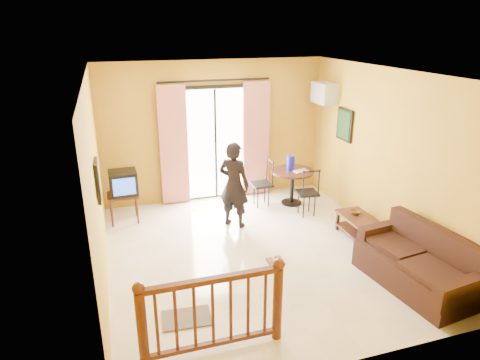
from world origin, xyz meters
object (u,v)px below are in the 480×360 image
object	(u,v)px
dining_table	(292,178)
sofa	(419,265)
standing_person	(234,185)
coffee_table	(359,224)
television	(123,183)

from	to	relation	value
dining_table	sofa	size ratio (longest dim) A/B	0.45
dining_table	standing_person	xyz separation A→B (m)	(-1.39, -0.60, 0.22)
dining_table	sofa	xyz separation A→B (m)	(0.48, -3.18, -0.24)
coffee_table	standing_person	xyz separation A→B (m)	(-1.87, 1.10, 0.52)
dining_table	coffee_table	distance (m)	1.80
television	dining_table	distance (m)	3.25
dining_table	standing_person	world-z (taller)	standing_person
standing_person	dining_table	bearing A→B (deg)	-114.09
coffee_table	standing_person	world-z (taller)	standing_person
television	coffee_table	distance (m)	4.19
sofa	standing_person	bearing A→B (deg)	118.76
sofa	standing_person	size ratio (longest dim) A/B	1.19
dining_table	coffee_table	bearing A→B (deg)	-74.32
television	sofa	xyz separation A→B (m)	(3.72, -3.33, -0.44)
television	coffee_table	world-z (taller)	television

